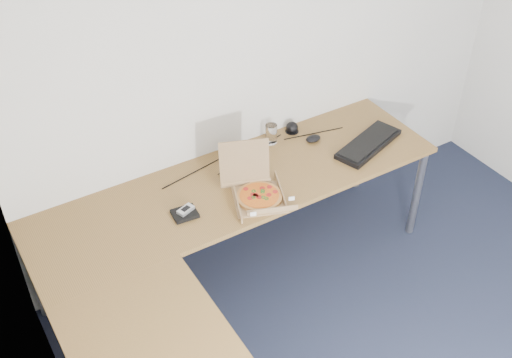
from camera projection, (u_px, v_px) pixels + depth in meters
room_shell at (506, 227)px, 2.66m from camera, size 3.50×3.50×2.50m
desk at (225, 251)px, 3.32m from camera, size 2.50×2.20×0.73m
pizza_box at (258, 193)px, 3.59m from camera, size 0.29×0.33×0.29m
drinking_glass at (271, 134)px, 4.00m from camera, size 0.07×0.07×0.13m
keyboard at (368, 144)px, 4.00m from camera, size 0.54×0.33×0.03m
mouse at (313, 139)px, 4.04m from camera, size 0.11×0.07×0.04m
wallet at (185, 214)px, 3.49m from camera, size 0.14×0.12×0.02m
phone at (186, 210)px, 3.48m from camera, size 0.11×0.08×0.02m
dome_speaker at (292, 127)px, 4.11m from camera, size 0.09×0.09×0.07m
cable_bundle at (251, 154)px, 3.93m from camera, size 0.62×0.13×0.01m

